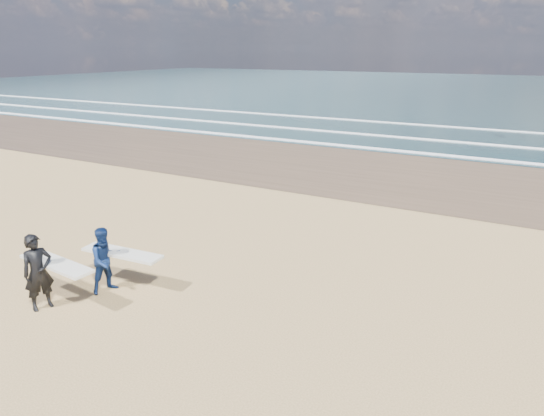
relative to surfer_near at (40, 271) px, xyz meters
The scene contains 2 objects.
surfer_near is the anchor object (origin of this frame).
surfer_far 1.53m from the surfer_near, 62.36° to the left, with size 2.23×1.19×1.69m.
Camera 1 is at (9.46, -5.75, 5.83)m, focal length 32.00 mm.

